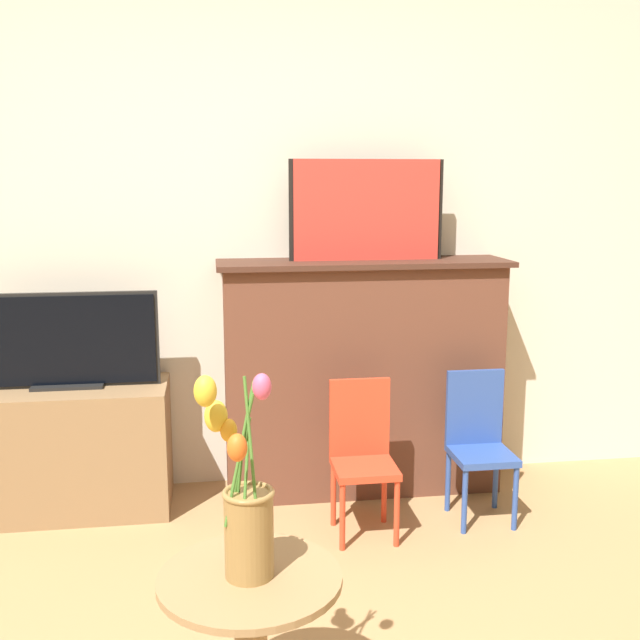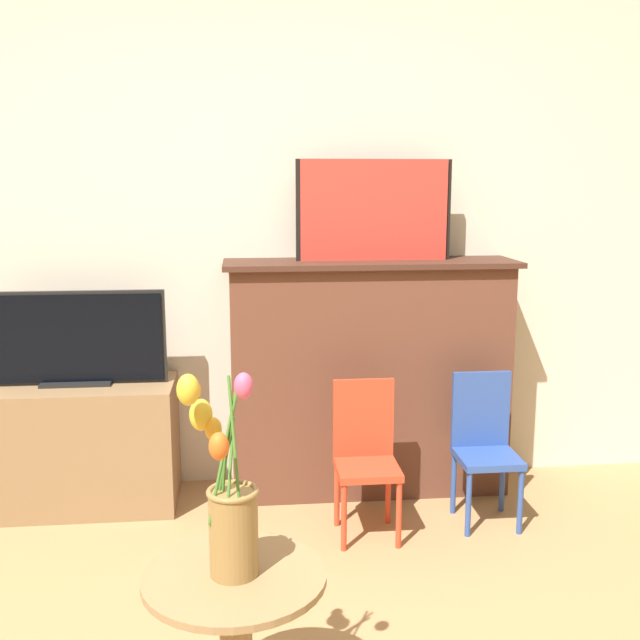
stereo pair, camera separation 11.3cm
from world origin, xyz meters
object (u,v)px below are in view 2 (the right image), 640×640
tv_monitor (75,340)px  vase_tulips (228,505)px  chair_red (365,451)px  painting (374,210)px  chair_blue (484,441)px

tv_monitor → vase_tulips: bearing=-66.2°
tv_monitor → chair_red: size_ratio=1.23×
chair_red → vase_tulips: vase_tulips is taller
painting → vase_tulips: painting is taller
chair_blue → vase_tulips: 1.72m
chair_blue → vase_tulips: vase_tulips is taller
chair_red → vase_tulips: bearing=-114.3°
tv_monitor → chair_red: (1.27, -0.40, -0.43)m
painting → vase_tulips: 1.93m
chair_red → vase_tulips: (-0.55, -1.22, 0.33)m
painting → tv_monitor: bearing=-177.4°
chair_red → chair_blue: 0.55m
chair_red → tv_monitor: bearing=162.3°
tv_monitor → vase_tulips: size_ratio=1.48×
vase_tulips → painting: bearing=68.7°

